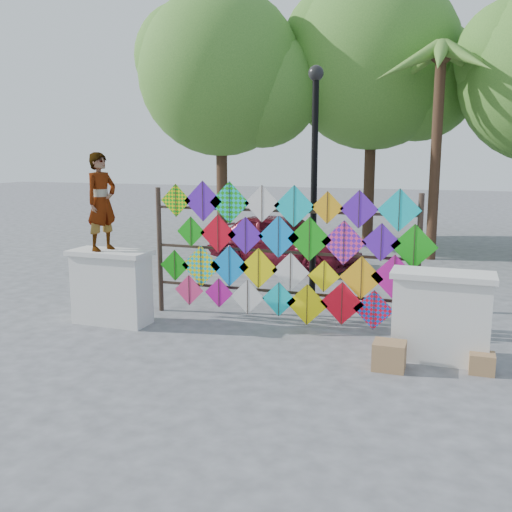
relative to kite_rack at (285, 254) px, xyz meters
name	(u,v)px	position (x,y,z in m)	size (l,w,h in m)	color
ground	(264,336)	(-0.13, -0.73, -1.23)	(80.00, 80.00, 0.00)	gray
parapet_left	(112,286)	(-2.83, -0.93, -0.58)	(1.40, 0.65, 1.28)	white
parapet_right	(441,316)	(2.57, -0.93, -0.58)	(1.40, 0.65, 1.28)	white
kite_rack	(285,254)	(0.00, 0.00, 0.00)	(4.94, 0.24, 2.44)	#33241C
tree_west	(224,74)	(-4.53, 8.30, 4.15)	(5.85, 5.20, 8.01)	#462C1E
tree_mid	(377,63)	(-0.02, 10.30, 4.54)	(6.30, 5.60, 8.61)	#462C1E
palm_tree	(440,75)	(2.07, 7.27, 3.72)	(3.62, 3.62, 5.83)	#462C1E
vendor_woman	(102,202)	(-2.95, -0.93, 0.87)	(0.60, 0.39, 1.65)	#99999E
sedan	(283,240)	(-1.50, 4.88, -0.54)	(1.64, 4.06, 1.38)	#590F1C
lamppost	(314,165)	(0.17, 1.27, 1.46)	(0.28, 0.28, 4.46)	black
cardboard_box_near	(389,356)	(1.94, -1.52, -1.04)	(0.43, 0.38, 0.38)	olive
cardboard_box_far	(482,363)	(3.13, -1.25, -1.10)	(0.33, 0.30, 0.28)	olive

